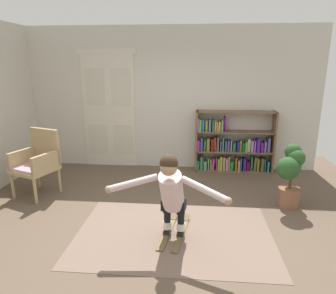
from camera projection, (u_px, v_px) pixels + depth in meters
name	position (u px, v px, depth m)	size (l,w,h in m)	color
ground_plane	(157.00, 226.00, 4.18)	(7.20, 7.20, 0.00)	brown
back_wall	(172.00, 99.00, 6.29)	(6.00, 0.10, 2.90)	beige
double_door	(109.00, 109.00, 6.41)	(1.22, 0.05, 2.45)	beige
rug	(174.00, 234.00, 3.99)	(2.55, 1.70, 0.01)	#745E50
bookshelf	(231.00, 147.00, 6.24)	(1.59, 0.30, 1.25)	brown
wicker_chair	(38.00, 161.00, 5.12)	(0.77, 0.77, 1.10)	tan
potted_plant	(290.00, 171.00, 4.62)	(0.44, 0.52, 1.00)	brown
skis_pair	(174.00, 231.00, 4.02)	(0.39, 0.90, 0.07)	brown
person_skier	(171.00, 190.00, 3.65)	(1.44, 0.72, 1.11)	white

